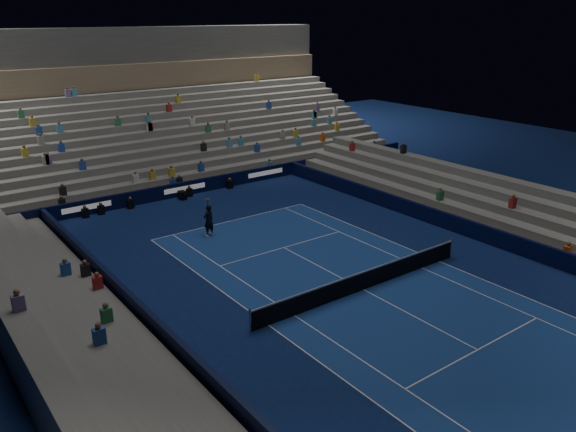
{
  "coord_description": "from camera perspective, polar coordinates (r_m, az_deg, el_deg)",
  "views": [
    {
      "loc": [
        -17.4,
        -17.4,
        12.42
      ],
      "look_at": [
        0.0,
        6.0,
        2.0
      ],
      "focal_mm": 35.67,
      "sensor_mm": 36.0,
      "label": 1
    }
  ],
  "objects": [
    {
      "name": "sponsor_barrier_east",
      "position": [
        34.34,
        19.34,
        -1.81
      ],
      "size": [
        0.25,
        37.0,
        1.0
      ],
      "primitive_type": "cube",
      "color": "black",
      "rests_on": "ground"
    },
    {
      "name": "grandstand_east",
      "position": [
        37.01,
        22.47,
        0.0
      ],
      "size": [
        5.0,
        37.0,
        2.5
      ],
      "color": "slate",
      "rests_on": "ground"
    },
    {
      "name": "sponsor_barrier_west",
      "position": [
        22.45,
        -11.07,
        -12.81
      ],
      "size": [
        0.25,
        37.0,
        1.0
      ],
      "primitive_type": "cube",
      "color": "black",
      "rests_on": "ground"
    },
    {
      "name": "broadcast_camera",
      "position": [
        40.79,
        -10.49,
        2.06
      ],
      "size": [
        0.47,
        0.91,
        0.6
      ],
      "color": "black",
      "rests_on": "ground"
    },
    {
      "name": "grandstand_main",
      "position": [
        49.36,
        -15.52,
        8.4
      ],
      "size": [
        44.0,
        15.2,
        11.2
      ],
      "color": "slate",
      "rests_on": "ground"
    },
    {
      "name": "court_surface",
      "position": [
        27.56,
        7.53,
        -7.29
      ],
      "size": [
        10.97,
        23.77,
        0.01
      ],
      "primitive_type": "cube",
      "color": "navy",
      "rests_on": "ground"
    },
    {
      "name": "grandstand_west",
      "position": [
        21.28,
        -19.8,
        -14.37
      ],
      "size": [
        5.0,
        37.0,
        2.5
      ],
      "color": "#63635E",
      "rests_on": "ground"
    },
    {
      "name": "ground",
      "position": [
        27.56,
        7.52,
        -7.3
      ],
      "size": [
        90.0,
        90.0,
        0.0
      ],
      "primitive_type": "plane",
      "color": "#0C1B4B",
      "rests_on": "ground"
    },
    {
      "name": "sponsor_barrier_far",
      "position": [
        41.64,
        -10.33,
        2.7
      ],
      "size": [
        44.0,
        0.25,
        1.0
      ],
      "primitive_type": "cube",
      "color": "black",
      "rests_on": "ground"
    },
    {
      "name": "tennis_net",
      "position": [
        27.34,
        7.57,
        -6.36
      ],
      "size": [
        12.9,
        0.1,
        1.1
      ],
      "color": "#B2B2B7",
      "rests_on": "ground"
    },
    {
      "name": "tennis_player",
      "position": [
        33.65,
        -7.92,
        -0.46
      ],
      "size": [
        0.76,
        0.57,
        1.91
      ],
      "primitive_type": "imported",
      "rotation": [
        0.0,
        0.0,
        3.31
      ],
      "color": "black",
      "rests_on": "ground"
    }
  ]
}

